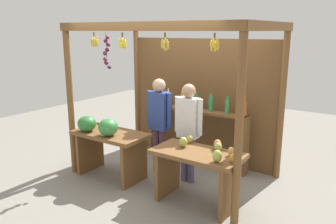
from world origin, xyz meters
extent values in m
plane|color=gray|center=(0.00, 0.00, 0.00)|extent=(12.00, 12.00, 0.00)
cylinder|color=brown|center=(-1.46, -0.86, 1.23)|extent=(0.10, 0.10, 2.46)
cylinder|color=brown|center=(1.46, -0.86, 1.23)|extent=(0.10, 0.10, 2.46)
cylinder|color=brown|center=(-1.46, 0.86, 1.23)|extent=(0.10, 0.10, 2.46)
cylinder|color=brown|center=(1.46, 0.86, 1.23)|extent=(0.10, 0.10, 2.46)
cube|color=brown|center=(0.00, -0.86, 2.40)|extent=(3.02, 0.12, 0.12)
cube|color=brown|center=(-1.46, 0.00, 2.40)|extent=(0.12, 1.81, 0.12)
cube|color=brown|center=(1.46, 0.00, 2.40)|extent=(0.12, 1.81, 0.12)
cube|color=brown|center=(0.00, 0.88, 1.11)|extent=(2.92, 0.04, 2.22)
cylinder|color=brown|center=(-0.36, -0.77, 2.29)|extent=(0.02, 0.02, 0.06)
ellipsoid|color=yellow|center=(-0.32, -0.77, 2.17)|extent=(0.04, 0.06, 0.14)
ellipsoid|color=yellow|center=(-0.34, -0.74, 2.16)|extent=(0.05, 0.05, 0.15)
ellipsoid|color=yellow|center=(-0.36, -0.73, 2.17)|extent=(0.09, 0.04, 0.14)
ellipsoid|color=yellow|center=(-0.39, -0.74, 2.17)|extent=(0.06, 0.06, 0.15)
ellipsoid|color=yellow|center=(-0.41, -0.78, 2.18)|extent=(0.04, 0.07, 0.14)
ellipsoid|color=yellow|center=(-0.39, -0.80, 2.17)|extent=(0.08, 0.07, 0.15)
ellipsoid|color=yellow|center=(-0.37, -0.81, 2.18)|extent=(0.09, 0.04, 0.14)
ellipsoid|color=yellow|center=(-0.34, -0.79, 2.19)|extent=(0.07, 0.07, 0.15)
cylinder|color=brown|center=(1.02, -0.68, 2.29)|extent=(0.02, 0.02, 0.06)
ellipsoid|color=gold|center=(1.06, -0.68, 2.19)|extent=(0.04, 0.06, 0.15)
ellipsoid|color=gold|center=(1.03, -0.65, 2.16)|extent=(0.07, 0.05, 0.15)
ellipsoid|color=gold|center=(1.00, -0.66, 2.17)|extent=(0.07, 0.08, 0.15)
ellipsoid|color=gold|center=(1.00, -0.70, 2.18)|extent=(0.07, 0.07, 0.15)
ellipsoid|color=gold|center=(1.04, -0.72, 2.19)|extent=(0.08, 0.05, 0.15)
cylinder|color=brown|center=(0.36, -0.78, 2.29)|extent=(0.02, 0.02, 0.06)
ellipsoid|color=gold|center=(0.40, -0.78, 2.18)|extent=(0.04, 0.07, 0.14)
ellipsoid|color=gold|center=(0.38, -0.74, 2.16)|extent=(0.06, 0.05, 0.14)
ellipsoid|color=gold|center=(0.34, -0.76, 2.19)|extent=(0.06, 0.06, 0.14)
ellipsoid|color=gold|center=(0.33, -0.79, 2.18)|extent=(0.06, 0.07, 0.14)
ellipsoid|color=gold|center=(0.37, -0.81, 2.16)|extent=(0.07, 0.04, 0.14)
cylinder|color=brown|center=(-1.02, -0.68, 2.29)|extent=(0.02, 0.02, 0.06)
ellipsoid|color=gold|center=(-0.98, -0.68, 2.17)|extent=(0.04, 0.07, 0.14)
ellipsoid|color=gold|center=(-1.00, -0.65, 2.17)|extent=(0.07, 0.06, 0.14)
ellipsoid|color=gold|center=(-1.03, -0.64, 2.19)|extent=(0.08, 0.04, 0.14)
ellipsoid|color=gold|center=(-1.05, -0.65, 2.16)|extent=(0.07, 0.07, 0.14)
ellipsoid|color=gold|center=(-1.06, -0.68, 2.19)|extent=(0.04, 0.07, 0.14)
ellipsoid|color=gold|center=(-1.04, -0.70, 2.18)|extent=(0.07, 0.08, 0.14)
ellipsoid|color=gold|center=(-1.02, -0.72, 2.17)|extent=(0.08, 0.04, 0.14)
ellipsoid|color=gold|center=(-0.99, -0.71, 2.18)|extent=(0.05, 0.05, 0.14)
cylinder|color=#4C422D|center=(-1.00, -0.45, 2.05)|extent=(0.01, 0.01, 0.55)
sphere|color=#601E42|center=(-0.99, -0.43, 2.24)|extent=(0.06, 0.06, 0.06)
sphere|color=#47142D|center=(-1.00, -0.46, 2.19)|extent=(0.07, 0.07, 0.07)
sphere|color=#511938|center=(-0.98, -0.42, 2.13)|extent=(0.07, 0.07, 0.07)
sphere|color=#47142D|center=(-1.01, -0.42, 2.05)|extent=(0.07, 0.07, 0.07)
sphere|color=#601E42|center=(-1.02, -0.46, 2.00)|extent=(0.07, 0.07, 0.07)
sphere|color=#601E42|center=(-1.01, -0.48, 1.90)|extent=(0.06, 0.06, 0.06)
sphere|color=#511938|center=(-1.02, -0.45, 1.84)|extent=(0.07, 0.07, 0.07)
sphere|color=#511938|center=(-0.98, -0.42, 1.77)|extent=(0.06, 0.06, 0.06)
cube|color=brown|center=(-0.80, -0.64, 0.73)|extent=(1.23, 0.64, 0.06)
cube|color=brown|center=(-1.29, -0.64, 0.35)|extent=(0.06, 0.58, 0.70)
cube|color=brown|center=(-0.31, -0.64, 0.35)|extent=(0.06, 0.58, 0.70)
ellipsoid|color=#2D7533|center=(-1.15, -0.81, 0.89)|extent=(0.41, 0.41, 0.26)
ellipsoid|color=#38843D|center=(-0.70, -0.79, 0.90)|extent=(0.40, 0.40, 0.27)
cylinder|color=white|center=(-0.77, -0.82, 0.80)|extent=(0.07, 0.07, 0.09)
cube|color=brown|center=(0.80, -0.64, 0.73)|extent=(1.23, 0.64, 0.06)
cube|color=brown|center=(0.31, -0.64, 0.35)|extent=(0.06, 0.58, 0.70)
cube|color=brown|center=(1.29, -0.64, 0.35)|extent=(0.06, 0.58, 0.70)
ellipsoid|color=gold|center=(1.36, -0.74, 0.82)|extent=(0.13, 0.13, 0.12)
ellipsoid|color=#A8B24C|center=(0.54, -0.59, 0.83)|extent=(0.16, 0.16, 0.15)
ellipsoid|color=#B79E47|center=(1.24, -0.53, 0.82)|extent=(0.12, 0.12, 0.12)
ellipsoid|color=#A8B24C|center=(1.02, -0.46, 0.82)|extent=(0.14, 0.14, 0.12)
ellipsoid|color=#B79E47|center=(0.53, -0.38, 0.82)|extent=(0.10, 0.10, 0.11)
ellipsoid|color=#E07F47|center=(0.97, -0.39, 0.83)|extent=(0.11, 0.11, 0.13)
ellipsoid|color=#A8B24C|center=(1.18, -0.83, 0.84)|extent=(0.16, 0.16, 0.16)
cube|color=brown|center=(-0.91, 0.64, 0.50)|extent=(0.05, 0.20, 1.00)
cube|color=brown|center=(0.99, 0.64, 0.50)|extent=(0.05, 0.20, 1.00)
cube|color=brown|center=(0.04, 0.64, 0.98)|extent=(1.90, 0.22, 0.04)
cylinder|color=gold|center=(-0.84, 0.64, 1.13)|extent=(0.06, 0.06, 0.26)
cylinder|color=gold|center=(-0.84, 0.64, 1.29)|extent=(0.03, 0.03, 0.06)
cylinder|color=silver|center=(-0.54, 0.64, 1.13)|extent=(0.06, 0.06, 0.25)
cylinder|color=silver|center=(-0.54, 0.64, 1.28)|extent=(0.03, 0.03, 0.06)
cylinder|color=gold|center=(-0.25, 0.64, 1.12)|extent=(0.06, 0.06, 0.23)
cylinder|color=gold|center=(-0.25, 0.64, 1.26)|extent=(0.03, 0.03, 0.06)
cylinder|color=#338C4C|center=(0.05, 0.64, 1.12)|extent=(0.07, 0.07, 0.25)
cylinder|color=#338C4C|center=(0.05, 0.64, 1.28)|extent=(0.03, 0.03, 0.06)
cylinder|color=#338C4C|center=(0.33, 0.64, 1.13)|extent=(0.08, 0.08, 0.26)
cylinder|color=#338C4C|center=(0.33, 0.64, 1.29)|extent=(0.04, 0.04, 0.06)
cylinder|color=#338C4C|center=(0.63, 0.64, 1.12)|extent=(0.07, 0.07, 0.24)
cylinder|color=#338C4C|center=(0.63, 0.64, 1.27)|extent=(0.03, 0.03, 0.06)
cylinder|color=#994C1E|center=(0.94, 0.64, 1.14)|extent=(0.07, 0.07, 0.27)
cylinder|color=#994C1E|center=(0.94, 0.64, 1.30)|extent=(0.03, 0.03, 0.06)
cylinder|color=#58364C|center=(-0.34, -0.02, 0.37)|extent=(0.11, 0.11, 0.75)
cylinder|color=#58364C|center=(-0.22, -0.02, 0.37)|extent=(0.11, 0.11, 0.75)
cube|color=#2D428C|center=(-0.28, -0.02, 1.06)|extent=(0.32, 0.19, 0.63)
cylinder|color=#2D428C|center=(-0.48, -0.02, 1.09)|extent=(0.08, 0.08, 0.57)
cylinder|color=#2D428C|center=(-0.08, -0.02, 1.09)|extent=(0.08, 0.08, 0.57)
sphere|color=tan|center=(-0.28, -0.02, 1.49)|extent=(0.22, 0.22, 0.22)
cylinder|color=#584C72|center=(0.27, -0.10, 0.37)|extent=(0.11, 0.11, 0.74)
cylinder|color=#584C72|center=(0.39, -0.10, 0.37)|extent=(0.11, 0.11, 0.74)
cube|color=white|center=(0.33, -0.10, 1.05)|extent=(0.32, 0.19, 0.62)
cylinder|color=white|center=(0.13, -0.10, 1.08)|extent=(0.08, 0.08, 0.56)
cylinder|color=white|center=(0.53, -0.10, 1.08)|extent=(0.08, 0.08, 0.56)
sphere|color=tan|center=(0.33, -0.10, 1.47)|extent=(0.21, 0.21, 0.21)
camera|label=1|loc=(2.90, -4.45, 2.35)|focal=36.38mm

